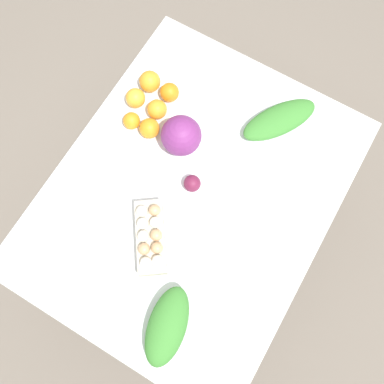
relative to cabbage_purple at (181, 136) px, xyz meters
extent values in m
plane|color=#70665B|center=(0.15, 0.14, -0.79)|extent=(8.00, 8.00, 0.00)
cube|color=silver|center=(0.15, 0.14, -0.09)|extent=(1.24, 0.99, 0.03)
cylinder|color=brown|center=(-0.41, -0.30, -0.45)|extent=(0.06, 0.06, 0.69)
cylinder|color=brown|center=(0.71, -0.30, -0.45)|extent=(0.06, 0.06, 0.69)
cylinder|color=brown|center=(-0.41, 0.57, -0.45)|extent=(0.06, 0.06, 0.69)
sphere|color=#7A2D75|center=(0.00, 0.00, 0.00)|extent=(0.15, 0.15, 0.15)
cube|color=beige|center=(0.37, 0.10, -0.05)|extent=(0.27, 0.23, 0.06)
sphere|color=white|center=(0.31, 0.03, 0.00)|extent=(0.04, 0.04, 0.04)
sphere|color=white|center=(0.35, 0.05, 0.00)|extent=(0.04, 0.04, 0.04)
sphere|color=white|center=(0.39, 0.08, 0.00)|extent=(0.04, 0.04, 0.04)
sphere|color=tan|center=(0.42, 0.11, 0.00)|extent=(0.04, 0.04, 0.04)
sphere|color=white|center=(0.46, 0.13, 0.00)|extent=(0.04, 0.04, 0.04)
sphere|color=tan|center=(0.29, 0.06, 0.00)|extent=(0.04, 0.04, 0.04)
sphere|color=white|center=(0.32, 0.09, 0.00)|extent=(0.04, 0.04, 0.04)
sphere|color=tan|center=(0.36, 0.12, 0.00)|extent=(0.04, 0.04, 0.04)
sphere|color=tan|center=(0.40, 0.14, 0.00)|extent=(0.04, 0.04, 0.04)
sphere|color=white|center=(0.43, 0.17, 0.00)|extent=(0.04, 0.04, 0.04)
ellipsoid|color=#3D8433|center=(-0.26, 0.28, -0.04)|extent=(0.32, 0.27, 0.07)
ellipsoid|color=#3D8433|center=(0.60, 0.30, -0.03)|extent=(0.29, 0.18, 0.09)
sphere|color=maroon|center=(0.13, 0.12, -0.04)|extent=(0.06, 0.06, 0.06)
sphere|color=orange|center=(0.02, -0.13, -0.04)|extent=(0.08, 0.08, 0.08)
sphere|color=orange|center=(-0.06, -0.15, -0.04)|extent=(0.08, 0.08, 0.08)
sphere|color=orange|center=(-0.15, -0.23, -0.03)|extent=(0.08, 0.08, 0.08)
sphere|color=#F9A833|center=(-0.06, -0.24, -0.04)|extent=(0.08, 0.08, 0.08)
sphere|color=orange|center=(-0.15, -0.14, -0.04)|extent=(0.07, 0.07, 0.07)
sphere|color=orange|center=(0.03, -0.21, -0.04)|extent=(0.07, 0.07, 0.07)
camera|label=1|loc=(0.54, 0.36, 1.44)|focal=40.00mm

